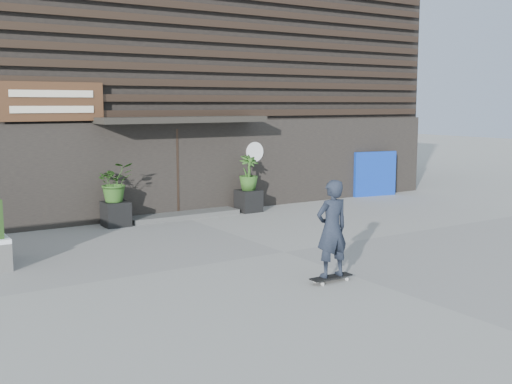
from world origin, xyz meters
TOP-DOWN VIEW (x-y plane):
  - ground at (0.00, 0.00)m, footprint 80.00×80.00m
  - entrance_step at (0.00, 4.60)m, footprint 3.00×0.80m
  - planter_pot_left at (-1.90, 4.40)m, footprint 0.60×0.60m
  - bamboo_left at (-1.90, 4.40)m, footprint 0.86×0.75m
  - planter_pot_right at (1.90, 4.40)m, footprint 0.60×0.60m
  - bamboo_right at (1.90, 4.40)m, footprint 0.54×0.54m
  - blue_tarp at (6.89, 4.70)m, footprint 1.52×0.37m
  - building at (-0.00, 9.96)m, footprint 18.00×11.00m
  - skateboarder at (-0.55, -2.13)m, footprint 0.78×0.42m

SIDE VIEW (x-z plane):
  - ground at x=0.00m, z-range 0.00..0.00m
  - entrance_step at x=0.00m, z-range 0.00..0.12m
  - planter_pot_left at x=-1.90m, z-range 0.00..0.60m
  - planter_pot_right at x=1.90m, z-range 0.00..0.60m
  - blue_tarp at x=6.89m, z-range 0.00..1.43m
  - skateboarder at x=-0.55m, z-range 0.04..1.76m
  - bamboo_left at x=-1.90m, z-range 0.60..1.56m
  - bamboo_right at x=1.90m, z-range 0.60..1.56m
  - building at x=0.00m, z-range -0.01..7.99m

